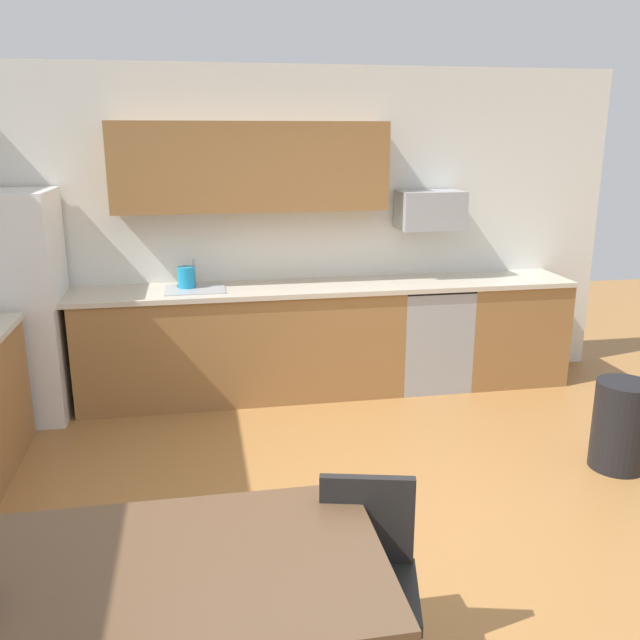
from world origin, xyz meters
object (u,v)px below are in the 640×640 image
dining_table (183,580)px  trash_bin (621,425)px  chair_near_table (366,570)px  microwave (430,210)px  oven_range (428,334)px  kettle (187,279)px  refrigerator (10,307)px

dining_table → trash_bin: 3.26m
dining_table → chair_near_table: chair_near_table is taller
microwave → dining_table: 4.12m
oven_range → dining_table: 3.95m
chair_near_table → kettle: size_ratio=4.25×
dining_table → trash_bin: bearing=30.3°
chair_near_table → kettle: (-0.69, 3.24, 0.52)m
microwave → chair_near_table: size_ratio=0.64×
refrigerator → dining_table: bearing=-68.0°
microwave → chair_near_table: bearing=-112.6°
microwave → trash_bin: 2.32m
oven_range → trash_bin: 1.89m
refrigerator → oven_range: size_ratio=1.93×
dining_table → chair_near_table: bearing=14.2°
oven_range → refrigerator: bearing=-178.6°
refrigerator → trash_bin: (4.12, -1.65, -0.58)m
oven_range → kettle: (-2.06, 0.05, 0.56)m
kettle → refrigerator: bearing=-174.4°
microwave → oven_range: bearing=-90.0°
refrigerator → chair_near_table: (2.02, -3.11, -0.37)m
trash_bin → oven_range: bearing=112.9°
refrigerator → trash_bin: refrigerator is taller
refrigerator → chair_near_table: size_ratio=2.07×
dining_table → trash_bin: (2.79, 1.63, -0.38)m
refrigerator → dining_table: refrigerator is taller
chair_near_table → kettle: 3.35m
kettle → dining_table: bearing=-90.0°
dining_table → kettle: kettle is taller
chair_near_table → microwave: bearing=67.4°
kettle → trash_bin: bearing=-32.6°
trash_bin → kettle: size_ratio=3.00×
dining_table → refrigerator: bearing=112.0°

